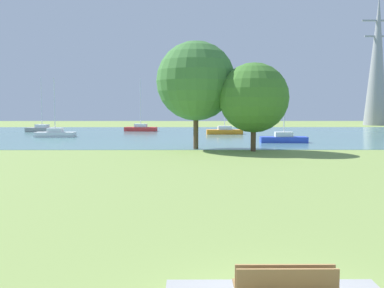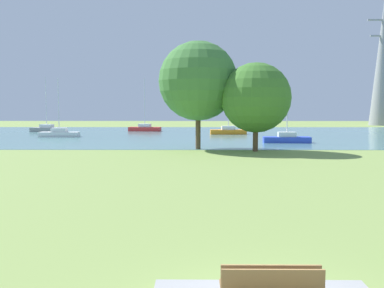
{
  "view_description": "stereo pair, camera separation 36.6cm",
  "coord_description": "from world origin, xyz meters",
  "px_view_note": "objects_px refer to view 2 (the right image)",
  "views": [
    {
      "loc": [
        -1.71,
        -7.43,
        3.82
      ],
      "look_at": [
        -1.57,
        17.53,
        1.62
      ],
      "focal_mm": 40.7,
      "sensor_mm": 36.0,
      "label": 1
    },
    {
      "loc": [
        -1.35,
        -7.43,
        3.82
      ],
      "look_at": [
        -1.57,
        17.53,
        1.62
      ],
      "focal_mm": 40.7,
      "sensor_mm": 36.0,
      "label": 2
    }
  ],
  "objects_px": {
    "tree_east_far": "(256,98)",
    "sailboat_red": "(145,128)",
    "electricity_pylon": "(383,60)",
    "sailboat_white": "(59,133)",
    "tree_west_far": "(198,81)",
    "sailboat_orange": "(228,131)",
    "sailboat_blue": "(287,138)",
    "sailboat_gray": "(47,129)"
  },
  "relations": [
    {
      "from": "sailboat_white",
      "to": "tree_west_far",
      "type": "bearing_deg",
      "value": -41.04
    },
    {
      "from": "sailboat_blue",
      "to": "sailboat_orange",
      "type": "relative_size",
      "value": 1.08
    },
    {
      "from": "sailboat_blue",
      "to": "electricity_pylon",
      "type": "distance_m",
      "value": 50.47
    },
    {
      "from": "sailboat_gray",
      "to": "sailboat_red",
      "type": "height_order",
      "value": "sailboat_gray"
    },
    {
      "from": "sailboat_gray",
      "to": "tree_east_far",
      "type": "height_order",
      "value": "sailboat_gray"
    },
    {
      "from": "sailboat_gray",
      "to": "sailboat_orange",
      "type": "xyz_separation_m",
      "value": [
        26.2,
        -5.15,
        -0.03
      ]
    },
    {
      "from": "sailboat_red",
      "to": "electricity_pylon",
      "type": "xyz_separation_m",
      "value": [
        44.0,
        20.39,
        12.22
      ]
    },
    {
      "from": "sailboat_blue",
      "to": "tree_east_far",
      "type": "bearing_deg",
      "value": -117.5
    },
    {
      "from": "tree_east_far",
      "to": "electricity_pylon",
      "type": "height_order",
      "value": "electricity_pylon"
    },
    {
      "from": "sailboat_red",
      "to": "tree_east_far",
      "type": "bearing_deg",
      "value": -66.32
    },
    {
      "from": "sailboat_gray",
      "to": "sailboat_orange",
      "type": "bearing_deg",
      "value": -11.13
    },
    {
      "from": "sailboat_blue",
      "to": "electricity_pylon",
      "type": "relative_size",
      "value": 0.24
    },
    {
      "from": "tree_east_far",
      "to": "sailboat_red",
      "type": "bearing_deg",
      "value": 113.68
    },
    {
      "from": "sailboat_white",
      "to": "sailboat_orange",
      "type": "height_order",
      "value": "sailboat_white"
    },
    {
      "from": "sailboat_orange",
      "to": "tree_east_far",
      "type": "distance_m",
      "value": 22.22
    },
    {
      "from": "sailboat_red",
      "to": "sailboat_gray",
      "type": "bearing_deg",
      "value": -172.09
    },
    {
      "from": "sailboat_blue",
      "to": "sailboat_gray",
      "type": "height_order",
      "value": "sailboat_gray"
    },
    {
      "from": "sailboat_gray",
      "to": "tree_east_far",
      "type": "xyz_separation_m",
      "value": [
        26.85,
        -27.0,
        4.01
      ]
    },
    {
      "from": "sailboat_white",
      "to": "electricity_pylon",
      "type": "bearing_deg",
      "value": 31.64
    },
    {
      "from": "sailboat_red",
      "to": "electricity_pylon",
      "type": "bearing_deg",
      "value": 24.86
    },
    {
      "from": "sailboat_red",
      "to": "electricity_pylon",
      "type": "distance_m",
      "value": 50.01
    },
    {
      "from": "sailboat_red",
      "to": "sailboat_orange",
      "type": "height_order",
      "value": "sailboat_red"
    },
    {
      "from": "tree_west_far",
      "to": "tree_east_far",
      "type": "bearing_deg",
      "value": -21.38
    },
    {
      "from": "sailboat_gray",
      "to": "sailboat_red",
      "type": "distance_m",
      "value": 14.28
    },
    {
      "from": "sailboat_red",
      "to": "sailboat_white",
      "type": "height_order",
      "value": "sailboat_red"
    },
    {
      "from": "sailboat_blue",
      "to": "sailboat_orange",
      "type": "bearing_deg",
      "value": 110.65
    },
    {
      "from": "sailboat_red",
      "to": "sailboat_white",
      "type": "xyz_separation_m",
      "value": [
        -9.06,
        -12.32,
        -0.01
      ]
    },
    {
      "from": "tree_west_far",
      "to": "electricity_pylon",
      "type": "relative_size",
      "value": 0.37
    },
    {
      "from": "sailboat_white",
      "to": "electricity_pylon",
      "type": "xyz_separation_m",
      "value": [
        53.07,
        32.7,
        12.23
      ]
    },
    {
      "from": "sailboat_gray",
      "to": "sailboat_blue",
      "type": "bearing_deg",
      "value": -30.7
    },
    {
      "from": "tree_west_far",
      "to": "tree_east_far",
      "type": "distance_m",
      "value": 5.37
    },
    {
      "from": "electricity_pylon",
      "to": "sailboat_white",
      "type": "bearing_deg",
      "value": -148.36
    },
    {
      "from": "sailboat_gray",
      "to": "tree_west_far",
      "type": "height_order",
      "value": "tree_west_far"
    },
    {
      "from": "tree_west_far",
      "to": "electricity_pylon",
      "type": "xyz_separation_m",
      "value": [
        36.11,
        47.47,
        6.73
      ]
    },
    {
      "from": "sailboat_red",
      "to": "tree_east_far",
      "type": "height_order",
      "value": "sailboat_red"
    },
    {
      "from": "tree_east_far",
      "to": "electricity_pylon",
      "type": "distance_m",
      "value": 59.01
    },
    {
      "from": "sailboat_blue",
      "to": "tree_east_far",
      "type": "xyz_separation_m",
      "value": [
        -4.4,
        -8.45,
        4.03
      ]
    },
    {
      "from": "sailboat_white",
      "to": "sailboat_gray",
      "type": "bearing_deg",
      "value": 116.15
    },
    {
      "from": "electricity_pylon",
      "to": "tree_west_far",
      "type": "bearing_deg",
      "value": -127.26
    },
    {
      "from": "sailboat_red",
      "to": "tree_west_far",
      "type": "height_order",
      "value": "tree_west_far"
    },
    {
      "from": "sailboat_blue",
      "to": "sailboat_gray",
      "type": "xyz_separation_m",
      "value": [
        -31.25,
        18.55,
        0.02
      ]
    },
    {
      "from": "sailboat_red",
      "to": "electricity_pylon",
      "type": "relative_size",
      "value": 0.31
    }
  ]
}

